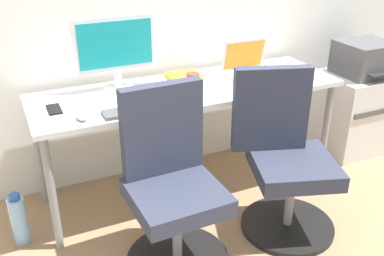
% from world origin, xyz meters
% --- Properties ---
extents(ground_plane, '(5.28, 5.28, 0.00)m').
position_xyz_m(ground_plane, '(0.00, 0.00, 0.00)').
color(ground_plane, '#9E7A56').
extents(desk, '(1.89, 0.60, 0.72)m').
position_xyz_m(desk, '(0.00, 0.00, 0.65)').
color(desk, silver).
rests_on(desk, ground).
extents(office_chair_left, '(0.54, 0.54, 0.94)m').
position_xyz_m(office_chair_left, '(-0.35, -0.57, 0.42)').
color(office_chair_left, black).
rests_on(office_chair_left, ground).
extents(office_chair_right, '(0.56, 0.56, 0.94)m').
position_xyz_m(office_chair_right, '(0.33, -0.57, 0.42)').
color(office_chair_right, black).
rests_on(office_chair_right, ground).
extents(side_cabinet, '(0.55, 0.46, 0.60)m').
position_xyz_m(side_cabinet, '(1.41, 0.01, 0.30)').
color(side_cabinet, silver).
rests_on(side_cabinet, ground).
extents(printer, '(0.38, 0.40, 0.24)m').
position_xyz_m(printer, '(1.41, 0.01, 0.72)').
color(printer, '#515156').
rests_on(printer, side_cabinet).
extents(water_bottle_on_floor, '(0.09, 0.09, 0.31)m').
position_xyz_m(water_bottle_on_floor, '(-1.08, -0.11, 0.15)').
color(water_bottle_on_floor, '#8CBFF2').
rests_on(water_bottle_on_floor, ground).
extents(desktop_monitor, '(0.48, 0.18, 0.43)m').
position_xyz_m(desktop_monitor, '(-0.39, 0.16, 0.97)').
color(desktop_monitor, silver).
rests_on(desktop_monitor, desk).
extents(open_laptop, '(0.31, 0.27, 0.22)m').
position_xyz_m(open_laptop, '(0.45, 0.04, 0.77)').
color(open_laptop, silver).
rests_on(open_laptop, desk).
extents(keyboard_by_monitor, '(0.34, 0.12, 0.02)m').
position_xyz_m(keyboard_by_monitor, '(-0.41, -0.22, 0.73)').
color(keyboard_by_monitor, '#515156').
rests_on(keyboard_by_monitor, desk).
extents(keyboard_by_laptop, '(0.34, 0.12, 0.02)m').
position_xyz_m(keyboard_by_laptop, '(0.47, -0.22, 0.73)').
color(keyboard_by_laptop, silver).
rests_on(keyboard_by_laptop, desk).
extents(mouse_by_monitor, '(0.06, 0.10, 0.03)m').
position_xyz_m(mouse_by_monitor, '(-0.14, -0.06, 0.73)').
color(mouse_by_monitor, '#515156').
rests_on(mouse_by_monitor, desk).
extents(mouse_by_laptop, '(0.06, 0.10, 0.03)m').
position_xyz_m(mouse_by_laptop, '(-0.69, -0.20, 0.73)').
color(mouse_by_laptop, '#B7B7B7').
rests_on(mouse_by_laptop, desk).
extents(coffee_mug, '(0.08, 0.08, 0.09)m').
position_xyz_m(coffee_mug, '(0.02, -0.01, 0.76)').
color(coffee_mug, red).
rests_on(coffee_mug, desk).
extents(pen_cup, '(0.07, 0.07, 0.10)m').
position_xyz_m(pen_cup, '(-0.30, -0.10, 0.77)').
color(pen_cup, slate).
rests_on(pen_cup, desk).
extents(phone_near_monitor, '(0.07, 0.14, 0.01)m').
position_xyz_m(phone_near_monitor, '(-0.80, -0.02, 0.72)').
color(phone_near_monitor, black).
rests_on(phone_near_monitor, desk).
extents(notebook, '(0.21, 0.15, 0.03)m').
position_xyz_m(notebook, '(0.05, 0.18, 0.73)').
color(notebook, yellow).
rests_on(notebook, desk).
extents(paper_pile, '(0.21, 0.30, 0.01)m').
position_xyz_m(paper_pile, '(0.77, 0.08, 0.72)').
color(paper_pile, white).
rests_on(paper_pile, desk).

